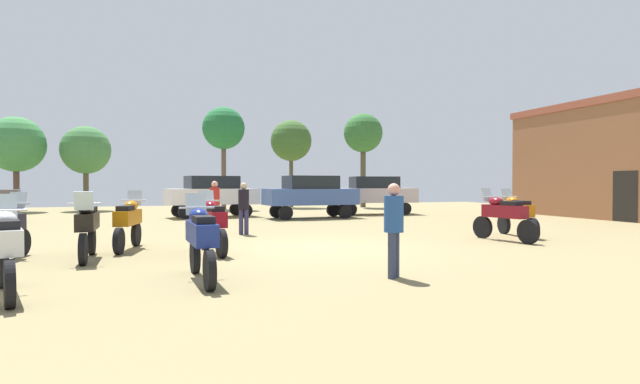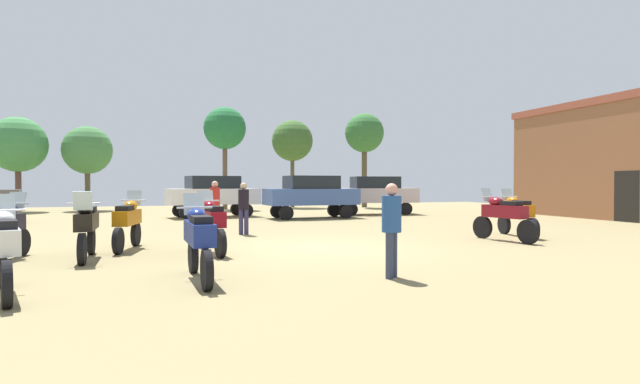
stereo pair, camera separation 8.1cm
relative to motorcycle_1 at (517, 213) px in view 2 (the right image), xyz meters
The scene contains 20 objects.
ground_plane 6.79m from the motorcycle_1, behind, with size 44.00×52.00×0.02m.
motorcycle_1 is the anchor object (origin of this frame).
motorcycle_2 13.42m from the motorcycle_1, 160.25° to the right, with size 0.84×2.16×1.48m.
motorcycle_3 9.40m from the motorcycle_1, behind, with size 0.67×2.09×1.48m.
motorcycle_4 11.27m from the motorcycle_1, behind, with size 0.72×2.16×1.46m.
motorcycle_5 10.70m from the motorcycle_1, 156.90° to the right, with size 0.62×2.26×1.47m.
motorcycle_6 1.47m from the motorcycle_1, 143.18° to the right, with size 0.72×2.27×1.50m.
motorcycle_7 13.70m from the motorcycle_1, behind, with size 0.77×2.08×1.46m.
motorcycle_8 12.05m from the motorcycle_1, behind, with size 0.62×2.25×1.49m.
car_1 11.42m from the motorcycle_1, 88.72° to the left, with size 4.49×2.32×2.00m.
car_3 14.35m from the motorcycle_1, 124.62° to the left, with size 4.56×2.58×2.00m.
car_4 10.36m from the motorcycle_1, 111.47° to the left, with size 4.41×2.08×2.00m.
person_1 8.28m from the motorcycle_1, 143.28° to the right, with size 0.48×0.48×1.65m.
person_2 9.97m from the motorcycle_1, 150.89° to the left, with size 0.45×0.45×1.73m.
person_3 8.56m from the motorcycle_1, 158.78° to the left, with size 0.42×0.42×1.67m.
tree_1 25.30m from the motorcycle_1, 126.24° to the left, with size 2.90×2.90×5.12m.
tree_2 19.43m from the motorcycle_1, 81.80° to the left, with size 2.67×2.67×6.43m.
tree_4 27.39m from the motorcycle_1, 132.83° to the left, with size 3.20×3.20×5.50m.
tree_5 20.57m from the motorcycle_1, 109.57° to the left, with size 2.66×2.66×6.46m.
tree_6 20.69m from the motorcycle_1, 95.67° to the left, with size 2.80×2.80×5.97m.
Camera 2 is at (-3.68, -12.10, 1.67)m, focal length 27.86 mm.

